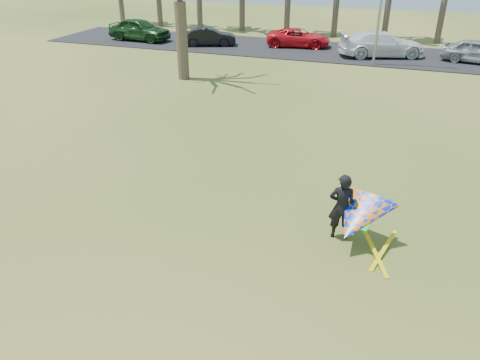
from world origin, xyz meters
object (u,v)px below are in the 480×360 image
(car_0, at_px, (139,29))
(kite_flyer, at_px, (355,216))
(car_2, at_px, (298,38))
(car_1, at_px, (209,37))
(car_4, at_px, (478,51))
(car_3, at_px, (382,44))

(car_0, xyz_separation_m, kite_flyer, (19.40, -22.51, -0.04))
(car_0, distance_m, car_2, 12.43)
(car_1, bearing_deg, car_2, -94.89)
(car_0, distance_m, car_4, 24.30)
(car_1, distance_m, car_2, 6.62)
(car_0, height_order, car_4, car_0)
(car_2, bearing_deg, car_0, 90.04)
(car_2, height_order, kite_flyer, kite_flyer)
(car_2, distance_m, car_3, 6.20)
(car_0, relative_size, car_3, 0.87)
(car_0, height_order, car_3, car_0)
(car_2, bearing_deg, kite_flyer, -172.00)
(car_0, xyz_separation_m, car_1, (5.94, -0.03, -0.20))
(car_1, height_order, car_3, car_3)
(car_0, relative_size, car_4, 1.15)
(car_0, height_order, car_2, car_0)
(car_1, distance_m, car_4, 18.36)
(car_2, relative_size, kite_flyer, 1.94)
(car_3, bearing_deg, kite_flyer, 162.24)
(car_3, bearing_deg, car_1, 71.66)
(car_3, bearing_deg, car_4, -109.13)
(car_2, bearing_deg, car_3, -111.20)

